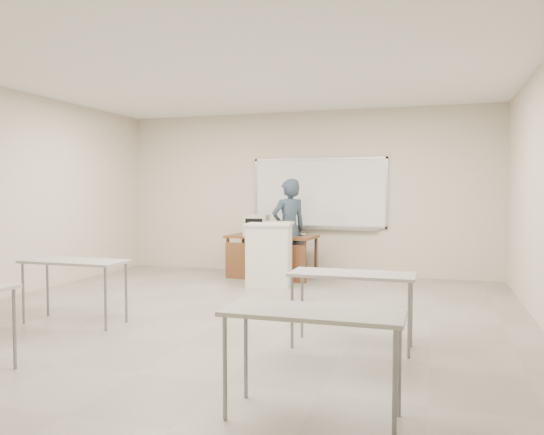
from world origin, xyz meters
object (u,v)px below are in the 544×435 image
(podium, at_px, (269,254))
(keyboard, at_px, (279,222))
(mouse, at_px, (303,235))
(presenter, at_px, (289,229))
(whiteboard, at_px, (319,194))
(crt_monitor, at_px, (256,225))
(instructor_desk, at_px, (270,247))
(laptop, at_px, (269,231))

(podium, relative_size, keyboard, 2.15)
(mouse, bearing_deg, podium, -111.69)
(presenter, bearing_deg, whiteboard, -158.59)
(whiteboard, height_order, presenter, whiteboard)
(whiteboard, distance_m, crt_monitor, 1.35)
(instructor_desk, relative_size, presenter, 0.89)
(whiteboard, xyz_separation_m, laptop, (-0.80, -0.51, -0.67))
(crt_monitor, height_order, laptop, crt_monitor)
(instructor_desk, bearing_deg, presenter, 5.26)
(whiteboard, distance_m, instructor_desk, 1.40)
(whiteboard, relative_size, laptop, 7.86)
(whiteboard, xyz_separation_m, mouse, (-0.15, -0.62, -0.71))
(laptop, distance_m, mouse, 0.66)
(whiteboard, bearing_deg, laptop, -147.30)
(instructor_desk, bearing_deg, laptop, 114.76)
(podium, relative_size, laptop, 3.21)
(laptop, height_order, keyboard, keyboard)
(crt_monitor, distance_m, keyboard, 0.85)
(instructor_desk, distance_m, crt_monitor, 0.45)
(whiteboard, bearing_deg, presenter, -115.04)
(laptop, bearing_deg, keyboard, -68.43)
(crt_monitor, height_order, keyboard, crt_monitor)
(crt_monitor, relative_size, presenter, 0.26)
(laptop, height_order, mouse, laptop)
(whiteboard, distance_m, mouse, 0.95)
(crt_monitor, xyz_separation_m, keyboard, (0.60, -0.60, 0.10))
(whiteboard, bearing_deg, mouse, -103.64)
(instructor_desk, height_order, crt_monitor, crt_monitor)
(whiteboard, height_order, crt_monitor, whiteboard)
(laptop, distance_m, presenter, 0.51)
(presenter, bearing_deg, instructor_desk, -42.49)
(podium, bearing_deg, instructor_desk, 99.10)
(podium, height_order, mouse, podium)
(instructor_desk, xyz_separation_m, presenter, (0.34, 0.01, 0.31))
(crt_monitor, distance_m, laptop, 0.34)
(laptop, xyz_separation_m, presenter, (0.44, -0.26, 0.06))
(crt_monitor, bearing_deg, instructor_desk, -3.64)
(mouse, bearing_deg, presenter, -142.92)
(mouse, xyz_separation_m, keyboard, (-0.20, -0.77, 0.25))
(crt_monitor, relative_size, laptop, 1.41)
(instructor_desk, relative_size, crt_monitor, 3.47)
(presenter, bearing_deg, crt_monitor, -41.72)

